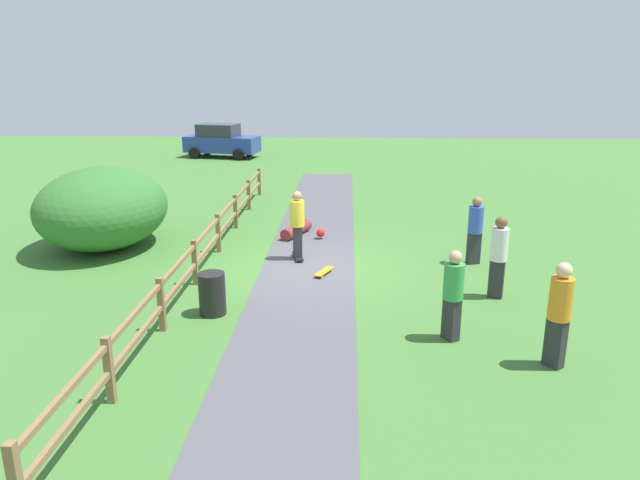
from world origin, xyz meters
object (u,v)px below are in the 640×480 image
object	(u,v)px
skater_fallen	(298,230)
parked_car_blue	(221,141)
trash_bin	(212,294)
skateboard_loose	(324,271)
bush_large	(103,208)
bystander_white	(499,253)
bystander_green	(453,291)
bystander_blue	(475,227)
skater_riding	(297,222)
bystander_orange	(559,310)

from	to	relation	value
skater_fallen	parked_car_blue	size ratio (longest dim) A/B	0.32
trash_bin	skateboard_loose	size ratio (longest dim) A/B	1.11
bush_large	bystander_white	size ratio (longest dim) A/B	2.27
bystander_green	skater_fallen	bearing A→B (deg)	116.68
skateboard_loose	bystander_green	distance (m)	4.41
trash_bin	skater_fallen	bearing A→B (deg)	77.70
bystander_blue	parked_car_blue	distance (m)	21.66
bush_large	parked_car_blue	world-z (taller)	bush_large
trash_bin	bystander_green	xyz separation A→B (m)	(4.79, -0.96, 0.52)
trash_bin	parked_car_blue	world-z (taller)	parked_car_blue
skater_riding	bystander_orange	world-z (taller)	bystander_orange
skater_riding	trash_bin	bearing A→B (deg)	-111.55
skater_fallen	parked_car_blue	xyz separation A→B (m)	(-5.87, 16.47, 0.76)
skater_fallen	bystander_green	bearing A→B (deg)	-63.32
trash_bin	bystander_blue	xyz separation A→B (m)	(6.13, 3.60, 0.55)
bush_large	parked_car_blue	distance (m)	17.81
bystander_orange	bystander_white	bearing A→B (deg)	94.32
bystander_white	skater_riding	bearing A→B (deg)	151.94
skater_fallen	bystander_green	world-z (taller)	bystander_green
skater_fallen	bystander_blue	world-z (taller)	bystander_blue
bush_large	bystander_green	size ratio (longest dim) A/B	2.41
bystander_white	skater_fallen	bearing A→B (deg)	135.63
bush_large	bystander_blue	bearing A→B (deg)	-5.69
skater_fallen	bystander_orange	world-z (taller)	bystander_orange
bystander_blue	bystander_white	bearing A→B (deg)	-89.59
skater_fallen	trash_bin	bearing A→B (deg)	-102.30
skater_riding	bystander_orange	size ratio (longest dim) A/B	0.98
skateboard_loose	bystander_blue	xyz separation A→B (m)	(3.90, 1.08, 0.91)
bystander_orange	parked_car_blue	distance (m)	26.73
bystander_orange	skateboard_loose	bearing A→B (deg)	132.90
bush_large	bystander_white	bearing A→B (deg)	-18.24
bystander_blue	parked_car_blue	xyz separation A→B (m)	(-10.70, 18.84, -0.04)
bush_large	bystander_blue	xyz separation A→B (m)	(10.31, -1.03, -0.16)
skateboard_loose	trash_bin	bearing A→B (deg)	-131.54
skater_riding	bystander_orange	xyz separation A→B (m)	(4.92, -5.66, -0.00)
bystander_white	bystander_orange	bearing A→B (deg)	-85.68
skateboard_loose	bystander_white	distance (m)	4.23
skater_riding	parked_car_blue	bearing A→B (deg)	107.88
bush_large	skateboard_loose	bearing A→B (deg)	-18.16
bystander_blue	bush_large	bearing A→B (deg)	174.31
skater_riding	skater_fallen	bearing A→B (deg)	94.28
skater_riding	bystander_blue	size ratio (longest dim) A/B	1.03
bystander_white	parked_car_blue	distance (m)	23.77
bush_large	bystander_green	world-z (taller)	bush_large
bush_large	bystander_orange	size ratio (longest dim) A/B	2.25
bystander_green	bystander_orange	bearing A→B (deg)	-31.41
bystander_white	bystander_green	bearing A→B (deg)	-121.94
bystander_orange	bystander_blue	bearing A→B (deg)	92.65
bush_large	skater_riding	world-z (taller)	bush_large
bystander_white	parked_car_blue	bearing A→B (deg)	116.81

